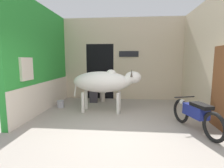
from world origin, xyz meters
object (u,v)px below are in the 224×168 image
Objects in this scene: bucket at (61,104)px; shopkeeper_seated at (94,87)px; plastic_stool at (102,96)px; motorcycle_near at (195,114)px; cow at (104,82)px.

shopkeeper_seated is at bearing 42.07° from bucket.
plastic_stool is (0.33, 0.14, -0.40)m from shopkeeper_seated.
motorcycle_near is at bearing -42.00° from shopkeeper_seated.
motorcycle_near is 4.00m from plastic_stool.
shopkeeper_seated is at bearing 114.49° from cow.
motorcycle_near reaches higher than plastic_stool.
plastic_stool is 1.80m from bucket.
shopkeeper_seated is 1.53m from bucket.
cow is 5.71× the size of plastic_stool.
motorcycle_near is 1.52× the size of shopkeeper_seated.
cow is 1.93× the size of shopkeeper_seated.
bucket is (-1.69, 0.37, -0.89)m from cow.
cow reaches higher than shopkeeper_seated.
motorcycle_near is 6.95× the size of bucket.
shopkeeper_seated is (-3.07, 2.76, 0.18)m from motorcycle_near.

